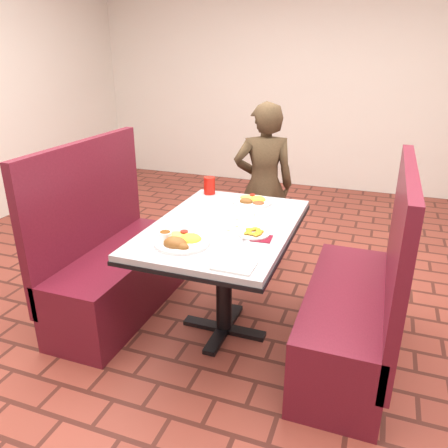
{
  "coord_description": "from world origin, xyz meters",
  "views": [
    {
      "loc": [
        0.82,
        -2.25,
        1.7
      ],
      "look_at": [
        0.0,
        0.0,
        0.75
      ],
      "focal_mm": 35.0,
      "sensor_mm": 36.0,
      "label": 1
    }
  ],
  "objects": [
    {
      "name": "spoon_utensil",
      "position": [
        0.18,
        -0.13,
        0.76
      ],
      "size": [
        0.01,
        0.14,
        0.0
      ],
      "primitive_type": "cube",
      "rotation": [
        0.0,
        0.0,
        -0.01
      ],
      "color": "silver",
      "rests_on": "dining_table"
    },
    {
      "name": "diner_person",
      "position": [
        -0.05,
        1.08,
        0.67
      ],
      "size": [
        0.57,
        0.48,
        1.35
      ],
      "primitive_type": "imported",
      "rotation": [
        0.0,
        0.0,
        3.5
      ],
      "color": "brown",
      "rests_on": "ground"
    },
    {
      "name": "knife_utensil",
      "position": [
        -0.05,
        -0.39,
        0.76
      ],
      "size": [
        0.05,
        0.16,
        0.0
      ],
      "primitive_type": "cube",
      "rotation": [
        0.0,
        0.0,
        -0.25
      ],
      "color": "silver",
      "rests_on": "dining_table"
    },
    {
      "name": "far_dinner_plate",
      "position": [
        0.05,
        0.43,
        0.77
      ],
      "size": [
        0.26,
        0.26,
        0.07
      ],
      "rotation": [
        0.0,
        0.0,
        -0.41
      ],
      "color": "white",
      "rests_on": "dining_table"
    },
    {
      "name": "red_tumbler",
      "position": [
        -0.3,
        0.52,
        0.81
      ],
      "size": [
        0.08,
        0.08,
        0.12
      ],
      "primitive_type": "cylinder",
      "color": "red",
      "rests_on": "dining_table"
    },
    {
      "name": "lettuce_shreds",
      "position": [
        0.04,
        0.06,
        0.75
      ],
      "size": [
        0.28,
        0.32,
        0.0
      ],
      "primitive_type": null,
      "color": "#91C74F",
      "rests_on": "dining_table"
    },
    {
      "name": "fork_utensil",
      "position": [
        -0.06,
        -0.35,
        0.76
      ],
      "size": [
        0.09,
        0.13,
        0.0
      ],
      "primitive_type": "cube",
      "rotation": [
        0.0,
        0.0,
        -0.58
      ],
      "color": "#BBBBBF",
      "rests_on": "dining_table"
    },
    {
      "name": "paper_napkin",
      "position": [
        0.23,
        -0.5,
        0.76
      ],
      "size": [
        0.2,
        0.15,
        0.01
      ],
      "primitive_type": "cube",
      "rotation": [
        0.0,
        0.0,
        -0.01
      ],
      "color": "silver",
      "rests_on": "dining_table"
    },
    {
      "name": "near_dinner_plate",
      "position": [
        -0.12,
        -0.35,
        0.78
      ],
      "size": [
        0.29,
        0.29,
        0.09
      ],
      "rotation": [
        0.0,
        0.0,
        -0.25
      ],
      "color": "white",
      "rests_on": "dining_table"
    },
    {
      "name": "plantain_plate",
      "position": [
        0.21,
        -0.09,
        0.76
      ],
      "size": [
        0.18,
        0.18,
        0.03
      ],
      "rotation": [
        0.0,
        0.0,
        0.37
      ],
      "color": "white",
      "rests_on": "dining_table"
    },
    {
      "name": "maroon_napkin",
      "position": [
        0.27,
        -0.13,
        0.75
      ],
      "size": [
        0.12,
        0.12,
        0.0
      ],
      "primitive_type": "cube",
      "rotation": [
        0.0,
        0.0,
        0.08
      ],
      "color": "maroon",
      "rests_on": "dining_table"
    },
    {
      "name": "room",
      "position": [
        0.0,
        0.0,
        1.91
      ],
      "size": [
        7.0,
        7.04,
        2.82
      ],
      "color": "brown",
      "rests_on": "ground"
    },
    {
      "name": "booth_bench_left",
      "position": [
        -0.8,
        0.0,
        0.33
      ],
      "size": [
        0.47,
        1.2,
        1.17
      ],
      "color": "maroon",
      "rests_on": "ground"
    },
    {
      "name": "booth_bench_right",
      "position": [
        0.8,
        0.0,
        0.33
      ],
      "size": [
        0.47,
        1.2,
        1.17
      ],
      "color": "maroon",
      "rests_on": "ground"
    },
    {
      "name": "dining_table",
      "position": [
        0.0,
        0.0,
        0.65
      ],
      "size": [
        0.81,
        1.21,
        0.75
      ],
      "color": "#ACAFB1",
      "rests_on": "ground"
    }
  ]
}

